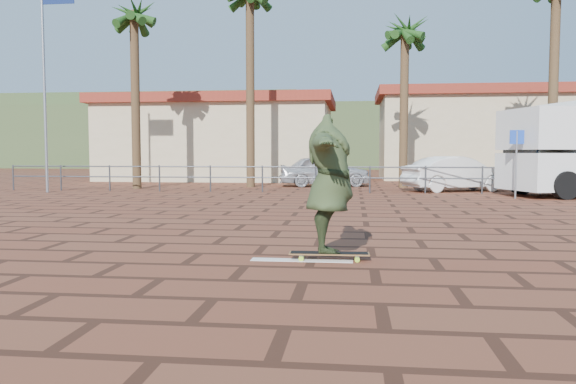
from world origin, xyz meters
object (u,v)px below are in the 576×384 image
(skateboarder, at_px, (330,184))
(car_silver, at_px, (324,171))
(car_white, at_px, (456,174))
(longboard, at_px, (329,254))

(skateboarder, relative_size, car_silver, 0.58)
(car_silver, bearing_deg, car_white, -126.65)
(longboard, distance_m, car_white, 15.16)
(longboard, height_order, skateboarder, skateboarder)
(skateboarder, bearing_deg, car_silver, -2.33)
(longboard, xyz_separation_m, car_white, (4.26, 14.54, 0.58))
(skateboarder, bearing_deg, car_white, -21.82)
(car_silver, bearing_deg, skateboarder, 173.09)
(car_silver, distance_m, car_white, 5.82)
(longboard, distance_m, car_silver, 17.18)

